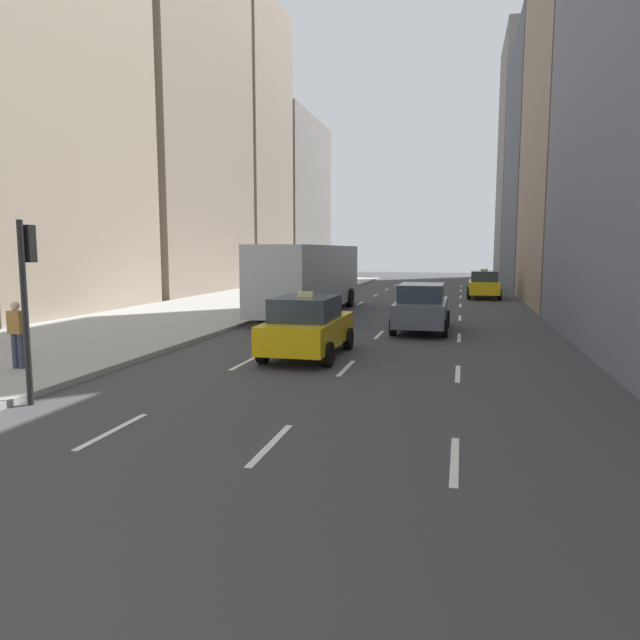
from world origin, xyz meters
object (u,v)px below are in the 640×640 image
object	(u,v)px
sedan_black_near	(422,307)
taxi_second	(308,326)
city_bus	(310,276)
traffic_light_pole	(27,282)
taxi_lead	(484,284)
pedestrian_far_walking	(17,331)

from	to	relation	value
sedan_black_near	taxi_second	bearing A→B (deg)	-115.03
city_bus	traffic_light_pole	xyz separation A→B (m)	(-1.14, -16.97, 0.62)
city_bus	traffic_light_pole	bearing A→B (deg)	-93.84
city_bus	taxi_lead	bearing A→B (deg)	53.17
sedan_black_near	traffic_light_pole	xyz separation A→B (m)	(-6.75, -12.20, 1.50)
sedan_black_near	pedestrian_far_walking	size ratio (longest dim) A/B	2.83
taxi_lead	traffic_light_pole	distance (m)	29.81
sedan_black_near	taxi_lead	bearing A→B (deg)	80.07
pedestrian_far_walking	taxi_lead	bearing A→B (deg)	65.48
taxi_lead	traffic_light_pole	xyz separation A→B (m)	(-9.55, -28.20, 1.53)
city_bus	sedan_black_near	bearing A→B (deg)	-40.33
taxi_second	sedan_black_near	bearing A→B (deg)	64.97
sedan_black_near	city_bus	xyz separation A→B (m)	(-5.61, 4.76, 0.88)
city_bus	pedestrian_far_walking	distance (m)	15.18
taxi_second	pedestrian_far_walking	distance (m)	7.43
taxi_second	pedestrian_far_walking	bearing A→B (deg)	-147.38
pedestrian_far_walking	sedan_black_near	bearing A→B (deg)	47.84
city_bus	traffic_light_pole	size ratio (longest dim) A/B	3.22
taxi_lead	pedestrian_far_walking	size ratio (longest dim) A/B	2.67
taxi_lead	sedan_black_near	bearing A→B (deg)	-99.93
taxi_second	traffic_light_pole	size ratio (longest dim) A/B	1.22
sedan_black_near	city_bus	bearing A→B (deg)	139.67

